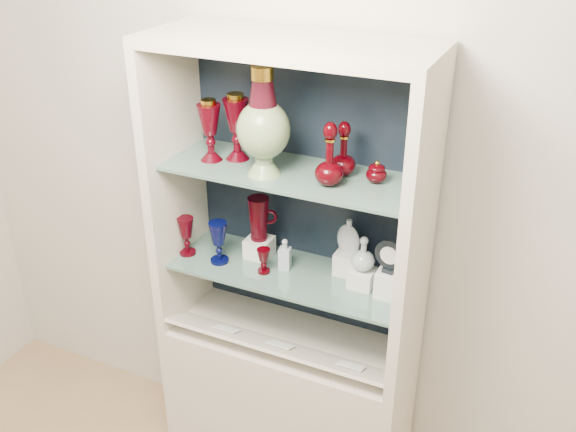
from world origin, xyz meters
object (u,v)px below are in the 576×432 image
at_px(cameo_medallion, 390,256).
at_px(pedestal_lamp_right, 237,127).
at_px(ruby_decanter_a, 330,150).
at_px(ruby_decanter_b, 344,147).
at_px(pedestal_lamp_left, 210,130).
at_px(ruby_goblet_tall, 186,236).
at_px(enamel_urn, 263,122).
at_px(cobalt_goblet, 219,242).
at_px(lidded_bowl, 377,171).
at_px(ruby_goblet_small, 264,261).
at_px(ruby_pitcher, 259,219).
at_px(clear_round_decanter, 363,254).
at_px(flat_flask, 349,236).
at_px(clear_square_bottle, 285,254).

bearing_deg(cameo_medallion, pedestal_lamp_right, -175.65).
xyz_separation_m(ruby_decanter_a, ruby_decanter_b, (0.01, 0.10, -0.02)).
height_order(pedestal_lamp_left, ruby_goblet_tall, pedestal_lamp_left).
xyz_separation_m(ruby_decanter_a, cameo_medallion, (0.22, 0.05, -0.38)).
bearing_deg(enamel_urn, cobalt_goblet, 177.76).
bearing_deg(ruby_goblet_tall, pedestal_lamp_left, 12.50).
bearing_deg(lidded_bowl, pedestal_lamp_right, -178.78).
bearing_deg(ruby_goblet_small, ruby_pitcher, 124.77).
height_order(enamel_urn, ruby_goblet_small, enamel_urn).
bearing_deg(clear_round_decanter, pedestal_lamp_left, -175.69).
bearing_deg(pedestal_lamp_left, ruby_decanter_b, 8.28).
bearing_deg(lidded_bowl, clear_round_decanter, -142.76).
bearing_deg(ruby_goblet_small, enamel_urn, -35.95).
bearing_deg(ruby_goblet_small, flat_flask, 24.17).
bearing_deg(cameo_medallion, pedestal_lamp_left, -171.16).
bearing_deg(lidded_bowl, clear_square_bottle, -175.62).
distance_m(pedestal_lamp_right, ruby_pitcher, 0.38).
distance_m(pedestal_lamp_right, ruby_decanter_a, 0.40).
height_order(ruby_decanter_a, ruby_pitcher, ruby_decanter_a).
bearing_deg(ruby_goblet_small, cameo_medallion, 5.56).
bearing_deg(pedestal_lamp_right, lidded_bowl, 1.22).
xyz_separation_m(enamel_urn, cameo_medallion, (0.46, 0.06, -0.45)).
xyz_separation_m(enamel_urn, ruby_pitcher, (-0.09, 0.11, -0.44)).
distance_m(ruby_decanter_a, ruby_goblet_tall, 0.76).
distance_m(lidded_bowl, clear_square_bottle, 0.52).
relative_size(flat_flask, clear_round_decanter, 1.10).
bearing_deg(lidded_bowl, ruby_decanter_b, 175.76).
xyz_separation_m(cobalt_goblet, flat_flask, (0.49, 0.13, 0.08)).
xyz_separation_m(pedestal_lamp_right, enamel_urn, (0.15, -0.09, 0.07)).
relative_size(cobalt_goblet, flat_flask, 1.20).
bearing_deg(cameo_medallion, ruby_decanter_b, 173.54).
distance_m(cobalt_goblet, cameo_medallion, 0.68).
height_order(enamel_urn, clear_square_bottle, enamel_urn).
distance_m(ruby_decanter_b, cobalt_goblet, 0.65).
bearing_deg(clear_round_decanter, ruby_goblet_tall, -174.27).
bearing_deg(ruby_goblet_tall, lidded_bowl, 6.89).
distance_m(ruby_decanter_a, clear_round_decanter, 0.43).
bearing_deg(cobalt_goblet, ruby_decanter_b, 11.98).
height_order(pedestal_lamp_right, cameo_medallion, pedestal_lamp_right).
height_order(ruby_goblet_small, cameo_medallion, cameo_medallion).
bearing_deg(ruby_goblet_tall, ruby_decanter_a, 0.09).
xyz_separation_m(lidded_bowl, ruby_pitcher, (-0.47, 0.02, -0.29)).
height_order(pedestal_lamp_left, clear_square_bottle, pedestal_lamp_left).
bearing_deg(enamel_urn, pedestal_lamp_left, 171.52).
xyz_separation_m(ruby_decanter_a, clear_round_decanter, (0.12, 0.07, -0.41)).
height_order(pedestal_lamp_right, ruby_pitcher, pedestal_lamp_right).
bearing_deg(flat_flask, enamel_urn, -135.96).
bearing_deg(ruby_decanter_a, clear_square_bottle, 162.15).
bearing_deg(cobalt_goblet, ruby_decanter_a, 0.11).
bearing_deg(ruby_decanter_a, flat_flask, 74.93).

